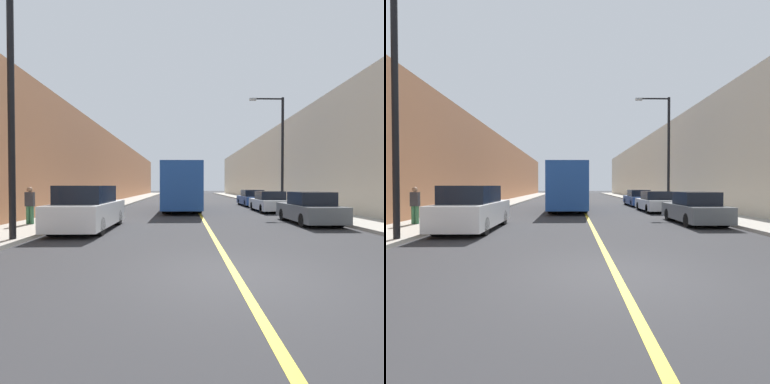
% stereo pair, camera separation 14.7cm
% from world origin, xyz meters
% --- Properties ---
extents(ground_plane, '(200.00, 200.00, 0.00)m').
position_xyz_m(ground_plane, '(0.00, 0.00, 0.00)').
color(ground_plane, '#2D2D30').
extents(sidewalk_left, '(2.72, 72.00, 0.14)m').
position_xyz_m(sidewalk_left, '(-7.51, 30.00, 0.07)').
color(sidewalk_left, '#9E998E').
rests_on(sidewalk_left, ground).
extents(sidewalk_right, '(2.72, 72.00, 0.14)m').
position_xyz_m(sidewalk_right, '(7.51, 30.00, 0.07)').
color(sidewalk_right, '#9E998E').
rests_on(sidewalk_right, ground).
extents(building_row_left, '(4.00, 72.00, 7.46)m').
position_xyz_m(building_row_left, '(-10.86, 30.00, 3.73)').
color(building_row_left, '#B2724C').
rests_on(building_row_left, ground).
extents(building_row_right, '(4.00, 72.00, 8.22)m').
position_xyz_m(building_row_right, '(10.86, 30.00, 4.11)').
color(building_row_right, beige).
rests_on(building_row_right, ground).
extents(road_center_line, '(0.16, 72.00, 0.01)m').
position_xyz_m(road_center_line, '(0.00, 30.00, 0.00)').
color(road_center_line, gold).
rests_on(road_center_line, ground).
extents(bus, '(2.60, 10.43, 3.34)m').
position_xyz_m(bus, '(-1.16, 16.94, 1.79)').
color(bus, '#1E4793').
rests_on(bus, ground).
extents(parked_suv_left, '(1.96, 4.89, 1.82)m').
position_xyz_m(parked_suv_left, '(-4.96, 6.42, 0.85)').
color(parked_suv_left, silver).
rests_on(parked_suv_left, ground).
extents(car_right_near, '(1.85, 4.27, 1.52)m').
position_xyz_m(car_right_near, '(4.98, 8.22, 0.69)').
color(car_right_near, '#51565B').
rests_on(car_right_near, ground).
extents(car_right_mid, '(1.87, 4.30, 1.44)m').
position_xyz_m(car_right_mid, '(4.92, 14.78, 0.65)').
color(car_right_mid, silver).
rests_on(car_right_mid, ground).
extents(car_right_far, '(1.85, 4.71, 1.46)m').
position_xyz_m(car_right_far, '(5.07, 20.76, 0.66)').
color(car_right_far, navy).
rests_on(car_right_far, ground).
extents(street_lamp_left, '(2.63, 0.24, 8.04)m').
position_xyz_m(street_lamp_left, '(-6.23, 3.63, 4.70)').
color(street_lamp_left, black).
rests_on(street_lamp_left, sidewalk_left).
extents(street_lamp_right, '(2.63, 0.24, 8.34)m').
position_xyz_m(street_lamp_right, '(6.24, 16.58, 4.86)').
color(street_lamp_right, black).
rests_on(street_lamp_right, sidewalk_right).
extents(pedestrian, '(0.36, 0.23, 1.63)m').
position_xyz_m(pedestrian, '(-7.78, 7.34, 0.98)').
color(pedestrian, '#336B47').
rests_on(pedestrian, sidewalk_left).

